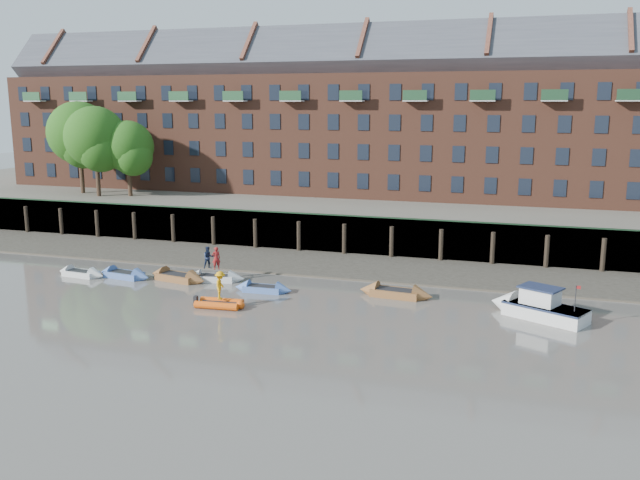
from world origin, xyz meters
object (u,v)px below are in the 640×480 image
at_px(rowboat_1, 124,275).
at_px(person_rower_a, 216,258).
at_px(motor_launch, 530,306).
at_px(person_rower_b, 208,258).
at_px(rowboat_3, 215,278).
at_px(rowboat_6, 396,293).
at_px(rowboat_2, 178,277).
at_px(rowboat_4, 263,289).
at_px(rowboat_0, 81,273).
at_px(person_rib_crew, 220,285).
at_px(rib_tender, 221,304).

bearing_deg(rowboat_1, person_rower_a, 17.42).
bearing_deg(motor_launch, person_rower_b, 21.87).
relative_size(rowboat_3, rowboat_6, 0.89).
distance_m(rowboat_2, rowboat_4, 6.97).
bearing_deg(rowboat_0, rowboat_6, 9.40).
bearing_deg(rowboat_6, motor_launch, -5.46).
bearing_deg(person_rib_crew, rowboat_4, -30.17).
relative_size(rowboat_4, person_rower_a, 2.48).
distance_m(rowboat_4, rowboat_6, 8.84).
xyz_separation_m(rowboat_4, person_rower_a, (-4.21, 1.61, 1.45)).
bearing_deg(person_rower_a, rib_tender, 78.80).
bearing_deg(motor_launch, rowboat_1, 25.50).
distance_m(rowboat_0, rib_tender, 13.68).
xyz_separation_m(rowboat_4, motor_launch, (17.12, -0.07, 0.41)).
bearing_deg(rowboat_3, rowboat_0, 178.35).
xyz_separation_m(rowboat_0, person_rib_crew, (13.07, -3.80, 1.18)).
xyz_separation_m(rowboat_0, rowboat_4, (14.28, 0.17, -0.00)).
height_order(rowboat_6, person_rib_crew, person_rib_crew).
distance_m(rowboat_1, rowboat_2, 4.10).
relative_size(rowboat_0, person_rower_a, 2.51).
xyz_separation_m(rib_tender, person_rower_a, (-3.05, 5.65, 1.43)).
relative_size(rowboat_2, rowboat_6, 0.99).
distance_m(rib_tender, person_rower_a, 6.58).
relative_size(rowboat_4, person_rib_crew, 2.28).
bearing_deg(rowboat_2, rowboat_1, -162.23).
xyz_separation_m(rowboat_6, person_rib_crew, (-9.92, -5.48, 1.13)).
xyz_separation_m(rowboat_1, rowboat_4, (11.00, -0.40, -0.02)).
relative_size(rib_tender, person_rower_a, 1.89).
height_order(person_rower_b, person_rib_crew, person_rower_b).
distance_m(rowboat_3, rowboat_4, 4.59).
xyz_separation_m(rowboat_0, rowboat_1, (3.28, 0.57, 0.02)).
height_order(rowboat_3, motor_launch, motor_launch).
bearing_deg(rowboat_4, person_rower_b, 158.29).
distance_m(rowboat_1, rowboat_6, 19.74).
bearing_deg(rowboat_0, rowboat_2, 13.21).
bearing_deg(motor_launch, rowboat_3, 22.19).
xyz_separation_m(rowboat_3, person_rib_crew, (3.12, -5.51, 1.16)).
bearing_deg(person_rower_b, motor_launch, -44.34).
relative_size(rowboat_0, motor_launch, 0.67).
relative_size(rowboat_3, motor_launch, 0.73).
bearing_deg(rowboat_0, rib_tender, -11.23).
xyz_separation_m(motor_launch, person_rower_a, (-21.33, 1.68, 1.04)).
height_order(rowboat_6, person_rower_a, person_rower_a).
xyz_separation_m(rowboat_1, person_rower_a, (6.79, 1.20, 1.44)).
relative_size(rowboat_2, rowboat_4, 1.22).
xyz_separation_m(rowboat_0, person_rower_a, (10.07, 1.78, 1.45)).
bearing_deg(rowboat_1, person_rower_b, 19.29).
height_order(motor_launch, person_rower_a, person_rower_a).
distance_m(rowboat_1, motor_launch, 28.13).
distance_m(rib_tender, person_rower_b, 6.98).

